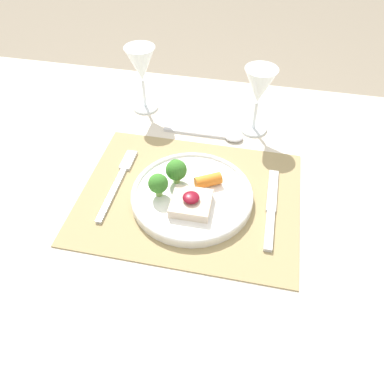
{
  "coord_description": "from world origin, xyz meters",
  "views": [
    {
      "loc": [
        0.11,
        -0.52,
        1.32
      ],
      "look_at": [
        0.01,
        -0.01,
        0.77
      ],
      "focal_mm": 35.0,
      "sensor_mm": 36.0,
      "label": 1
    }
  ],
  "objects_px": {
    "knife": "(271,213)",
    "wine_glass_far": "(141,67)",
    "wine_glass_near": "(259,89)",
    "fork": "(120,178)",
    "spoon": "(220,136)",
    "dinner_plate": "(190,194)"
  },
  "relations": [
    {
      "from": "spoon",
      "to": "wine_glass_far",
      "type": "distance_m",
      "value": 0.26
    },
    {
      "from": "fork",
      "to": "knife",
      "type": "bearing_deg",
      "value": -5.55
    },
    {
      "from": "dinner_plate",
      "to": "wine_glass_far",
      "type": "xyz_separation_m",
      "value": [
        -0.19,
        0.3,
        0.1
      ]
    },
    {
      "from": "dinner_plate",
      "to": "spoon",
      "type": "height_order",
      "value": "dinner_plate"
    },
    {
      "from": "fork",
      "to": "spoon",
      "type": "bearing_deg",
      "value": 45.24
    },
    {
      "from": "dinner_plate",
      "to": "spoon",
      "type": "relative_size",
      "value": 1.26
    },
    {
      "from": "knife",
      "to": "wine_glass_far",
      "type": "height_order",
      "value": "wine_glass_far"
    },
    {
      "from": "dinner_plate",
      "to": "wine_glass_far",
      "type": "relative_size",
      "value": 1.49
    },
    {
      "from": "dinner_plate",
      "to": "fork",
      "type": "bearing_deg",
      "value": 171.47
    },
    {
      "from": "dinner_plate",
      "to": "wine_glass_far",
      "type": "height_order",
      "value": "wine_glass_far"
    },
    {
      "from": "spoon",
      "to": "wine_glass_near",
      "type": "height_order",
      "value": "wine_glass_near"
    },
    {
      "from": "dinner_plate",
      "to": "knife",
      "type": "relative_size",
      "value": 1.16
    },
    {
      "from": "dinner_plate",
      "to": "knife",
      "type": "height_order",
      "value": "dinner_plate"
    },
    {
      "from": "wine_glass_near",
      "to": "fork",
      "type": "bearing_deg",
      "value": -137.84
    },
    {
      "from": "knife",
      "to": "wine_glass_near",
      "type": "distance_m",
      "value": 0.3
    },
    {
      "from": "spoon",
      "to": "wine_glass_far",
      "type": "relative_size",
      "value": 1.18
    },
    {
      "from": "dinner_plate",
      "to": "wine_glass_near",
      "type": "height_order",
      "value": "wine_glass_near"
    },
    {
      "from": "dinner_plate",
      "to": "fork",
      "type": "xyz_separation_m",
      "value": [
        -0.16,
        0.02,
        -0.01
      ]
    },
    {
      "from": "dinner_plate",
      "to": "wine_glass_far",
      "type": "bearing_deg",
      "value": 121.62
    },
    {
      "from": "spoon",
      "to": "knife",
      "type": "bearing_deg",
      "value": -60.04
    },
    {
      "from": "knife",
      "to": "spoon",
      "type": "bearing_deg",
      "value": 118.71
    },
    {
      "from": "dinner_plate",
      "to": "wine_glass_near",
      "type": "distance_m",
      "value": 0.3
    }
  ]
}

